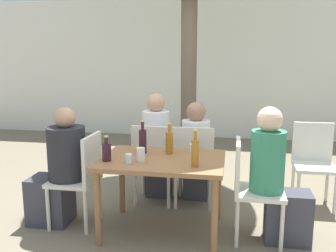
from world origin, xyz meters
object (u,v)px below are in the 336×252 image
object	(u,v)px
patio_chair_1	(250,184)
wine_bottle_0	(143,141)
amber_bottle_1	(195,152)
drinking_glass_0	(141,155)
patio_chair_4	(313,159)
person_seated_3	(196,156)
patio_chair_3	(194,161)
patio_chair_2	(154,159)
person_seated_2	(158,151)
person_seated_0	(59,172)
amber_bottle_2	(169,142)
wine_bottle_3	(107,151)
person_seated_1	(277,183)
patio_chair_0	(82,174)
drinking_glass_2	(193,148)
drinking_glass_1	(129,159)
dining_table_front	(162,168)

from	to	relation	value
patio_chair_1	wine_bottle_0	size ratio (longest dim) A/B	2.85
amber_bottle_1	drinking_glass_0	size ratio (longest dim) A/B	2.56
patio_chair_4	person_seated_3	xyz separation A→B (m)	(-1.32, -0.08, -0.01)
patio_chair_3	patio_chair_2	bearing A→B (deg)	0.00
patio_chair_4	person_seated_2	xyz separation A→B (m)	(-1.77, -0.09, 0.03)
patio_chair_3	person_seated_0	distance (m)	1.43
amber_bottle_2	wine_bottle_0	bearing A→B (deg)	-174.48
wine_bottle_3	patio_chair_1	bearing A→B (deg)	7.61
patio_chair_2	drinking_glass_0	size ratio (longest dim) A/B	7.20
person_seated_0	amber_bottle_2	world-z (taller)	person_seated_0
person_seated_1	person_seated_2	bearing A→B (deg)	54.88
amber_bottle_1	patio_chair_0	bearing A→B (deg)	169.27
patio_chair_2	patio_chair_4	size ratio (longest dim) A/B	1.00
wine_bottle_0	drinking_glass_2	size ratio (longest dim) A/B	4.01
amber_bottle_2	wine_bottle_3	bearing A→B (deg)	-146.27
person_seated_0	drinking_glass_0	distance (m)	0.92
amber_bottle_1	drinking_glass_2	xyz separation A→B (m)	(-0.07, 0.50, -0.09)
drinking_glass_1	patio_chair_3	bearing A→B (deg)	60.43
person_seated_0	patio_chair_0	bearing A→B (deg)	90.00
wine_bottle_3	drinking_glass_0	distance (m)	0.31
amber_bottle_1	wine_bottle_3	xyz separation A→B (m)	(-0.81, 0.04, -0.04)
patio_chair_0	patio_chair_4	size ratio (longest dim) A/B	1.00
person_seated_1	patio_chair_2	bearing A→B (deg)	62.67
patio_chair_1	patio_chair_4	world-z (taller)	same
patio_chair_4	patio_chair_2	bearing A→B (deg)	-169.59
drinking_glass_1	drinking_glass_2	xyz separation A→B (m)	(0.52, 0.50, -0.00)
patio_chair_1	drinking_glass_0	distance (m)	1.02
person_seated_0	amber_bottle_2	distance (m)	1.13
patio_chair_2	amber_bottle_1	distance (m)	1.08
patio_chair_2	person_seated_3	xyz separation A→B (m)	(0.46, 0.24, -0.01)
person_seated_1	wine_bottle_0	world-z (taller)	person_seated_1
patio_chair_3	dining_table_front	bearing A→B (deg)	70.81
wine_bottle_0	drinking_glass_2	distance (m)	0.50
drinking_glass_2	wine_bottle_0	bearing A→B (deg)	-164.12
dining_table_front	drinking_glass_1	distance (m)	0.37
person_seated_1	drinking_glass_1	size ratio (longest dim) A/B	14.60
person_seated_1	amber_bottle_2	xyz separation A→B (m)	(-1.01, 0.17, 0.29)
wine_bottle_0	person_seated_2	bearing A→B (deg)	90.39
amber_bottle_1	patio_chair_1	bearing A→B (deg)	24.13
amber_bottle_1	drinking_glass_0	bearing A→B (deg)	171.80
patio_chair_0	patio_chair_2	size ratio (longest dim) A/B	1.00
person_seated_2	person_seated_3	bearing A→B (deg)	-179.28
person_seated_3	amber_bottle_1	xyz separation A→B (m)	(0.10, -1.11, 0.34)
dining_table_front	patio_chair_4	bearing A→B (deg)	32.47
amber_bottle_1	drinking_glass_0	xyz separation A→B (m)	(-0.50, 0.07, -0.06)
patio_chair_2	person_seated_2	size ratio (longest dim) A/B	0.74
amber_bottle_2	person_seated_1	bearing A→B (deg)	-9.76
patio_chair_4	amber_bottle_1	world-z (taller)	amber_bottle_1
patio_chair_0	patio_chair_2	xyz separation A→B (m)	(0.58, 0.66, 0.00)
patio_chair_4	amber_bottle_2	world-z (taller)	amber_bottle_2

